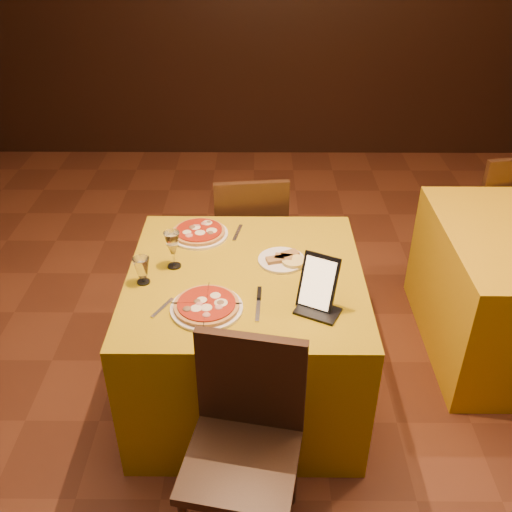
{
  "coord_description": "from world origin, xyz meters",
  "views": [
    {
      "loc": [
        0.06,
        -1.96,
        2.26
      ],
      "look_at": [
        0.04,
        0.21,
        0.86
      ],
      "focal_mm": 40.0,
      "sensor_mm": 36.0,
      "label": 1
    }
  ],
  "objects_px": {
    "main_table": "(246,335)",
    "chair_main_near": "(241,462)",
    "pizza_near": "(207,307)",
    "tablet": "(318,282)",
    "chair_main_far": "(249,236)",
    "water_glass": "(142,271)",
    "pizza_far": "(199,233)",
    "wine_glass": "(173,250)",
    "chair_side_far": "(488,211)"
  },
  "relations": [
    {
      "from": "chair_main_far",
      "to": "chair_side_far",
      "type": "bearing_deg",
      "value": -174.22
    },
    {
      "from": "chair_main_near",
      "to": "chair_side_far",
      "type": "height_order",
      "value": "same"
    },
    {
      "from": "chair_main_far",
      "to": "water_glass",
      "type": "distance_m",
      "value": 1.08
    },
    {
      "from": "chair_main_far",
      "to": "tablet",
      "type": "distance_m",
      "value": 1.19
    },
    {
      "from": "pizza_near",
      "to": "tablet",
      "type": "height_order",
      "value": "tablet"
    },
    {
      "from": "chair_main_near",
      "to": "water_glass",
      "type": "relative_size",
      "value": 7.0
    },
    {
      "from": "chair_main_near",
      "to": "chair_main_far",
      "type": "bearing_deg",
      "value": 100.63
    },
    {
      "from": "tablet",
      "to": "chair_main_near",
      "type": "bearing_deg",
      "value": -91.81
    },
    {
      "from": "wine_glass",
      "to": "chair_main_near",
      "type": "bearing_deg",
      "value": -68.76
    },
    {
      "from": "chair_main_near",
      "to": "chair_main_far",
      "type": "xyz_separation_m",
      "value": [
        0.0,
        1.65,
        0.0
      ]
    },
    {
      "from": "main_table",
      "to": "tablet",
      "type": "xyz_separation_m",
      "value": [
        0.31,
        -0.24,
        0.49
      ]
    },
    {
      "from": "main_table",
      "to": "chair_main_far",
      "type": "height_order",
      "value": "chair_main_far"
    },
    {
      "from": "main_table",
      "to": "tablet",
      "type": "height_order",
      "value": "tablet"
    },
    {
      "from": "main_table",
      "to": "wine_glass",
      "type": "distance_m",
      "value": 0.58
    },
    {
      "from": "chair_main_far",
      "to": "pizza_far",
      "type": "bearing_deg",
      "value": 56.97
    },
    {
      "from": "main_table",
      "to": "pizza_near",
      "type": "xyz_separation_m",
      "value": [
        -0.16,
        -0.27,
        0.39
      ]
    },
    {
      "from": "chair_main_near",
      "to": "pizza_far",
      "type": "bearing_deg",
      "value": 112.63
    },
    {
      "from": "chair_side_far",
      "to": "wine_glass",
      "type": "relative_size",
      "value": 4.79
    },
    {
      "from": "wine_glass",
      "to": "tablet",
      "type": "xyz_separation_m",
      "value": [
        0.65,
        -0.29,
        0.03
      ]
    },
    {
      "from": "pizza_near",
      "to": "pizza_far",
      "type": "xyz_separation_m",
      "value": [
        -0.09,
        0.62,
        0.0
      ]
    },
    {
      "from": "main_table",
      "to": "chair_side_far",
      "type": "xyz_separation_m",
      "value": [
        1.59,
        1.18,
        0.08
      ]
    },
    {
      "from": "pizza_near",
      "to": "water_glass",
      "type": "relative_size",
      "value": 2.39
    },
    {
      "from": "chair_side_far",
      "to": "main_table",
      "type": "bearing_deg",
      "value": 25.6
    },
    {
      "from": "main_table",
      "to": "water_glass",
      "type": "height_order",
      "value": "water_glass"
    },
    {
      "from": "chair_side_far",
      "to": "wine_glass",
      "type": "distance_m",
      "value": 2.26
    },
    {
      "from": "pizza_far",
      "to": "tablet",
      "type": "distance_m",
      "value": 0.81
    },
    {
      "from": "pizza_far",
      "to": "water_glass",
      "type": "relative_size",
      "value": 2.29
    },
    {
      "from": "chair_main_near",
      "to": "chair_main_far",
      "type": "height_order",
      "value": "same"
    },
    {
      "from": "chair_main_far",
      "to": "water_glass",
      "type": "height_order",
      "value": "chair_main_far"
    },
    {
      "from": "chair_main_near",
      "to": "pizza_near",
      "type": "height_order",
      "value": "chair_main_near"
    },
    {
      "from": "main_table",
      "to": "pizza_far",
      "type": "distance_m",
      "value": 0.58
    },
    {
      "from": "chair_main_far",
      "to": "wine_glass",
      "type": "distance_m",
      "value": 0.93
    },
    {
      "from": "water_glass",
      "to": "pizza_far",
      "type": "bearing_deg",
      "value": 62.78
    },
    {
      "from": "water_glass",
      "to": "main_table",
      "type": "bearing_deg",
      "value": 9.18
    },
    {
      "from": "pizza_far",
      "to": "water_glass",
      "type": "height_order",
      "value": "water_glass"
    },
    {
      "from": "chair_side_far",
      "to": "pizza_near",
      "type": "relative_size",
      "value": 2.93
    },
    {
      "from": "main_table",
      "to": "tablet",
      "type": "distance_m",
      "value": 0.63
    },
    {
      "from": "chair_main_far",
      "to": "pizza_near",
      "type": "relative_size",
      "value": 2.93
    },
    {
      "from": "wine_glass",
      "to": "water_glass",
      "type": "relative_size",
      "value": 1.46
    },
    {
      "from": "pizza_far",
      "to": "pizza_near",
      "type": "bearing_deg",
      "value": -81.89
    },
    {
      "from": "pizza_far",
      "to": "tablet",
      "type": "bearing_deg",
      "value": -46.19
    },
    {
      "from": "chair_main_far",
      "to": "water_glass",
      "type": "xyz_separation_m",
      "value": [
        -0.46,
        -0.91,
        0.36
      ]
    },
    {
      "from": "chair_main_near",
      "to": "pizza_far",
      "type": "height_order",
      "value": "chair_main_near"
    },
    {
      "from": "wine_glass",
      "to": "main_table",
      "type": "bearing_deg",
      "value": -9.47
    },
    {
      "from": "chair_main_near",
      "to": "chair_side_far",
      "type": "bearing_deg",
      "value": 61.99
    },
    {
      "from": "chair_main_near",
      "to": "tablet",
      "type": "distance_m",
      "value": 0.78
    },
    {
      "from": "chair_main_far",
      "to": "chair_side_far",
      "type": "distance_m",
      "value": 1.63
    },
    {
      "from": "pizza_far",
      "to": "main_table",
      "type": "bearing_deg",
      "value": -54.46
    },
    {
      "from": "main_table",
      "to": "chair_main_near",
      "type": "distance_m",
      "value": 0.82
    },
    {
      "from": "chair_side_far",
      "to": "pizza_near",
      "type": "height_order",
      "value": "chair_side_far"
    }
  ]
}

